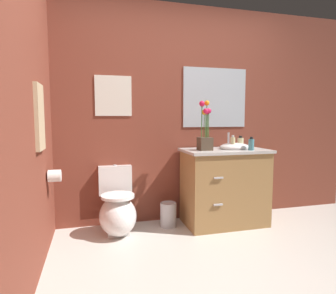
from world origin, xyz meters
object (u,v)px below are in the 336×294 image
Objects in this scene: trash_bin at (168,214)px; toilet_paper_roll at (55,176)px; flower_vase at (205,132)px; wall_mirror at (215,98)px; vanity_cabinet at (224,186)px; hand_wash_bottle at (240,143)px; lotion_bottle at (251,144)px; toilet at (117,210)px; hanging_towel at (40,117)px; wall_poster at (113,96)px; soap_bottle at (233,143)px.

trash_bin is 2.47× the size of toilet_paper_roll.
flower_vase is 0.67× the size of wall_mirror.
hand_wash_bottle is at bearing 10.92° from vanity_cabinet.
toilet_paper_roll is (-1.14, -0.24, 0.54)m from trash_bin.
flower_vase reaches higher than hand_wash_bottle.
lotion_bottle is at bearing -85.49° from hand_wash_bottle.
toilet is 1.33× the size of hanging_towel.
flower_vase is 1.04× the size of hanging_towel.
toilet is at bearing -90.00° from wall_poster.
vanity_cabinet is 3.81× the size of trash_bin.
vanity_cabinet is 7.08× the size of lotion_bottle.
toilet_paper_roll is at bearing -168.09° from trash_bin.
wall_mirror is at bearing 130.01° from hand_wash_bottle.
wall_mirror is at bearing 101.99° from soap_bottle.
hanging_towel reaches higher than trash_bin.
lotion_bottle is at bearing -63.50° from wall_mirror.
lotion_bottle is 0.34× the size of wall_poster.
hanging_towel is at bearing -140.91° from toilet.
flower_vase is 0.58m from wall_mirror.
toilet_paper_roll is at bearing -141.19° from wall_poster.
toilet_paper_roll is (-1.78, -0.17, 0.24)m from vanity_cabinet.
flower_vase is 1.08m from wall_poster.
soap_bottle is (0.07, -0.04, 0.49)m from vanity_cabinet.
wall_mirror reaches higher than toilet_paper_roll.
wall_mirror is at bearing 51.85° from flower_vase.
flower_vase is at bearing 5.11° from toilet_paper_roll.
flower_vase is (-0.26, -0.03, 0.61)m from vanity_cabinet.
wall_poster reaches higher than hanging_towel.
lotion_bottle is 0.74m from wall_mirror.
toilet is 1.73m from wall_mirror.
hand_wash_bottle is at bearing 30.80° from soap_bottle.
toilet_paper_roll is at bearing -165.39° from wall_mirror.
hand_wash_bottle reaches higher than trash_bin.
soap_bottle reaches higher than trash_bin.
lotion_bottle is at bearing -36.15° from vanity_cabinet.
wall_mirror is 1.54× the size of hanging_towel.
wall_mirror is at bearing 14.61° from toilet_paper_roll.
soap_bottle is at bearing -78.01° from wall_mirror.
hanging_towel is at bearing -99.84° from toilet_paper_roll.
toilet_paper_roll is (-0.58, -0.20, 0.44)m from toilet.
vanity_cabinet is 9.43× the size of toilet_paper_roll.
toilet is at bearing 176.36° from flower_vase.
flower_vase is at bearing 164.86° from lotion_bottle.
flower_vase reaches higher than toilet.
hanging_towel is 0.62m from toilet_paper_roll.
hand_wash_bottle is (-0.02, 0.21, -0.00)m from lotion_bottle.
trash_bin is at bearing -160.77° from wall_mirror.
lotion_bottle is 1.33× the size of toilet_paper_roll.
toilet is 1.58× the size of wall_poster.
hand_wash_bottle is 1.32× the size of toilet_paper_roll.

